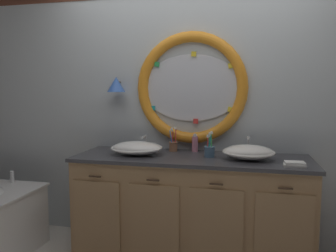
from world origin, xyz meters
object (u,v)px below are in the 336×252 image
sink_basin_left (137,148)px  toothbrush_holder_left (173,145)px  toothbrush_holder_right (210,151)px  soap_dispenser (195,144)px  sink_basin_right (249,152)px  folded_hand_towel (295,164)px

sink_basin_left → toothbrush_holder_left: toothbrush_holder_left is taller
toothbrush_holder_left → toothbrush_holder_right: 0.40m
soap_dispenser → toothbrush_holder_right: bearing=-54.0°
sink_basin_right → toothbrush_holder_left: (-0.66, 0.23, -0.01)m
toothbrush_holder_left → soap_dispenser: (0.20, 0.02, 0.02)m
toothbrush_holder_right → soap_dispenser: size_ratio=1.28×
sink_basin_left → toothbrush_holder_left: (0.27, 0.23, -0.00)m
sink_basin_right → folded_hand_towel: 0.37m
toothbrush_holder_right → folded_hand_towel: bearing=-18.5°
toothbrush_holder_right → sink_basin_left: bearing=-176.5°
toothbrush_holder_left → sink_basin_left: bearing=-139.7°
sink_basin_left → folded_hand_towel: (1.26, -0.18, -0.04)m
sink_basin_left → sink_basin_right: size_ratio=1.07×
toothbrush_holder_right → folded_hand_towel: toothbrush_holder_right is taller
folded_hand_towel → toothbrush_holder_right: bearing=161.5°
sink_basin_left → folded_hand_towel: size_ratio=2.98×
soap_dispenser → toothbrush_holder_left: bearing=-175.1°
folded_hand_towel → sink_basin_left: bearing=172.0°
toothbrush_holder_left → toothbrush_holder_right: size_ratio=1.04×
toothbrush_holder_left → folded_hand_towel: 1.07m
toothbrush_holder_left → folded_hand_towel: (0.99, -0.41, -0.04)m
soap_dispenser → folded_hand_towel: size_ratio=1.13×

